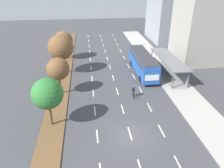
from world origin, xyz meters
name	(u,v)px	position (x,y,z in m)	size (l,w,h in m)	color
ground_plane	(130,135)	(0.00, 0.00, 0.00)	(140.00, 140.00, 0.00)	#424247
median_strip	(65,67)	(-8.30, 20.00, 0.06)	(2.60, 52.00, 0.12)	brown
sidewalk_right	(157,63)	(9.25, 20.00, 0.07)	(4.50, 52.00, 0.15)	#ADAAA3
lane_divider_left	(91,68)	(-3.50, 19.02, 0.00)	(0.14, 49.03, 0.01)	white
lane_divider_center	(110,67)	(0.00, 19.02, 0.00)	(0.14, 49.03, 0.01)	white
lane_divider_right	(128,66)	(3.50, 19.02, 0.00)	(0.14, 49.03, 0.01)	white
bus_shelter	(170,64)	(9.53, 14.45, 1.87)	(2.90, 11.49, 2.86)	gray
bus	(143,62)	(5.25, 15.77, 2.07)	(2.54, 11.29, 3.37)	#2356B2
cyclist	(133,92)	(1.98, 7.82, 0.79)	(0.46, 1.82, 1.71)	black
median_tree_nearest	(47,94)	(-8.43, 2.74, 4.06)	(3.35, 3.35, 5.62)	brown
median_tree_second	(58,69)	(-8.09, 9.92, 3.84)	(3.09, 3.09, 5.28)	brown
median_tree_third	(61,47)	(-8.30, 17.10, 4.67)	(4.16, 4.16, 6.64)	brown
median_tree_fourth	(63,41)	(-8.52, 24.28, 3.82)	(3.70, 3.70, 5.55)	brown
building_mid_right	(170,4)	(16.94, 36.40, 8.97)	(8.29, 12.21, 17.95)	#8E939E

